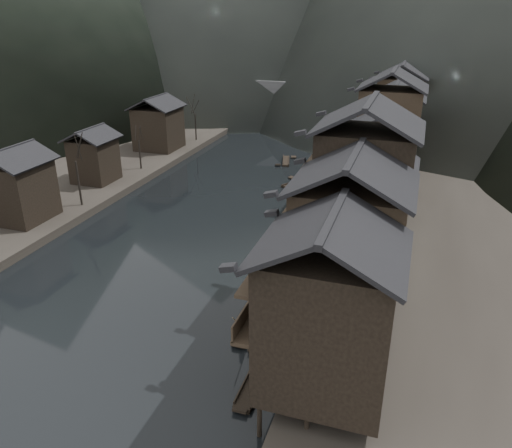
% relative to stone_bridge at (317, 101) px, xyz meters
% --- Properties ---
extents(water, '(300.00, 300.00, 0.00)m').
position_rel_stone_bridge_xyz_m(water, '(0.00, -72.00, -5.11)').
color(water, black).
rests_on(water, ground).
extents(left_bank, '(40.00, 200.00, 1.20)m').
position_rel_stone_bridge_xyz_m(left_bank, '(-35.00, -32.00, -4.51)').
color(left_bank, '#2D2823').
rests_on(left_bank, ground).
extents(stilt_houses, '(9.00, 67.60, 17.09)m').
position_rel_stone_bridge_xyz_m(stilt_houses, '(17.28, -52.65, 4.09)').
color(stilt_houses, black).
rests_on(stilt_houses, ground).
extents(left_houses, '(8.10, 53.20, 8.73)m').
position_rel_stone_bridge_xyz_m(left_houses, '(-20.50, -51.88, 0.55)').
color(left_houses, black).
rests_on(left_houses, left_bank).
extents(bare_trees, '(3.90, 62.25, 7.80)m').
position_rel_stone_bridge_xyz_m(bare_trees, '(-17.00, -54.56, 1.17)').
color(bare_trees, black).
rests_on(bare_trees, left_bank).
extents(moored_sampans, '(3.32, 72.80, 0.47)m').
position_rel_stone_bridge_xyz_m(moored_sampans, '(11.84, -45.27, -4.91)').
color(moored_sampans, black).
rests_on(moored_sampans, water).
extents(midriver_boats, '(8.22, 43.19, 0.45)m').
position_rel_stone_bridge_xyz_m(midriver_boats, '(3.78, -20.69, -4.91)').
color(midriver_boats, black).
rests_on(midriver_boats, water).
extents(stone_bridge, '(40.00, 6.00, 9.00)m').
position_rel_stone_bridge_xyz_m(stone_bridge, '(0.00, 0.00, 0.00)').
color(stone_bridge, '#4C4C4F').
rests_on(stone_bridge, ground).
extents(hero_sampan, '(1.17, 5.51, 0.44)m').
position_rel_stone_bridge_xyz_m(hero_sampan, '(10.22, -72.60, -4.91)').
color(hero_sampan, black).
rests_on(hero_sampan, water).
extents(cargo_heap, '(1.21, 1.59, 0.73)m').
position_rel_stone_bridge_xyz_m(cargo_heap, '(10.22, -72.35, -4.30)').
color(cargo_heap, black).
rests_on(cargo_heap, hero_sampan).
extents(boatman, '(0.71, 0.61, 1.64)m').
position_rel_stone_bridge_xyz_m(boatman, '(10.22, -74.53, -3.85)').
color(boatman, '#5C5D5F').
rests_on(boatman, hero_sampan).
extents(bamboo_pole, '(0.76, 2.64, 3.59)m').
position_rel_stone_bridge_xyz_m(bamboo_pole, '(10.42, -74.53, -1.24)').
color(bamboo_pole, '#8C7A51').
rests_on(bamboo_pole, boatman).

